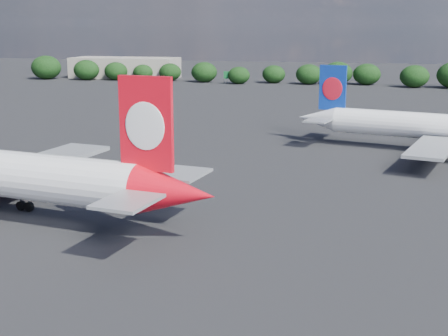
# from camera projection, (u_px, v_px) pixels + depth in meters

# --- Properties ---
(ground) EXTENTS (500.00, 500.00, 0.00)m
(ground) POSITION_uv_depth(u_px,v_px,m) (195.00, 147.00, 110.28)
(ground) COLOR black
(ground) RESTS_ON ground
(china_southern_airliner) EXTENTS (42.96, 41.14, 14.17)m
(china_southern_airliner) POSITION_uv_depth(u_px,v_px,m) (424.00, 127.00, 105.77)
(china_southern_airliner) COLOR white
(china_southern_airliner) RESTS_ON ground
(terminal_building) EXTENTS (42.00, 16.00, 8.00)m
(terminal_building) POSITION_uv_depth(u_px,v_px,m) (125.00, 68.00, 248.67)
(terminal_building) COLOR gray
(terminal_building) RESTS_ON ground
(highway_sign) EXTENTS (6.00, 0.30, 4.50)m
(highway_sign) POSITION_uv_depth(u_px,v_px,m) (232.00, 75.00, 223.63)
(highway_sign) COLOR #13612B
(highway_sign) RESTS_ON ground
(billboard_yellow) EXTENTS (5.00, 0.30, 5.50)m
(billboard_yellow) POSITION_uv_depth(u_px,v_px,m) (317.00, 73.00, 222.75)
(billboard_yellow) COLOR yellow
(billboard_yellow) RESTS_ON ground
(horizon_treeline) EXTENTS (208.44, 15.36, 9.12)m
(horizon_treeline) POSITION_uv_depth(u_px,v_px,m) (301.00, 74.00, 222.17)
(horizon_treeline) COLOR black
(horizon_treeline) RESTS_ON ground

